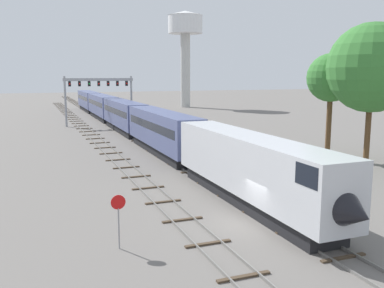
{
  "coord_description": "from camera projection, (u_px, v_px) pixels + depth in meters",
  "views": [
    {
      "loc": [
        -11.98,
        -21.57,
        8.92
      ],
      "look_at": [
        1.0,
        12.0,
        3.0
      ],
      "focal_mm": 39.64,
      "sensor_mm": 36.0,
      "label": 1
    }
  ],
  "objects": [
    {
      "name": "trackside_tree_mid",
      "position": [
        372.0,
        68.0,
        41.13
      ],
      "size": [
        8.73,
        8.73,
        13.93
      ],
      "color": "brown",
      "rests_on": "ground"
    },
    {
      "name": "water_tower",
      "position": [
        185.0,
        32.0,
        114.12
      ],
      "size": [
        9.42,
        9.42,
        25.76
      ],
      "color": "beige",
      "rests_on": "ground"
    },
    {
      "name": "track_main",
      "position": [
        107.0,
        121.0,
        81.49
      ],
      "size": [
        2.6,
        200.0,
        0.16
      ],
      "color": "slate",
      "rests_on": "ground"
    },
    {
      "name": "signal_gantry",
      "position": [
        99.0,
        89.0,
        74.16
      ],
      "size": [
        12.1,
        0.49,
        8.64
      ],
      "color": "#999BA0",
      "rests_on": "ground"
    },
    {
      "name": "track_near",
      "position": [
        93.0,
        137.0,
        61.12
      ],
      "size": [
        2.6,
        160.0,
        0.16
      ],
      "color": "slate",
      "rests_on": "ground"
    },
    {
      "name": "ground_plane",
      "position": [
        248.0,
        224.0,
        25.57
      ],
      "size": [
        400.0,
        400.0,
        0.0
      ],
      "primitive_type": "plane",
      "color": "slate"
    },
    {
      "name": "passenger_train",
      "position": [
        123.0,
        115.0,
        67.13
      ],
      "size": [
        3.04,
        102.41,
        4.8
      ],
      "color": "silver",
      "rests_on": "ground"
    },
    {
      "name": "stop_sign",
      "position": [
        118.0,
        214.0,
        21.64
      ],
      "size": [
        0.76,
        0.08,
        2.88
      ],
      "color": "gray",
      "rests_on": "ground"
    },
    {
      "name": "trackside_tree_left",
      "position": [
        331.0,
        78.0,
        44.37
      ],
      "size": [
        5.09,
        5.09,
        11.14
      ],
      "color": "brown",
      "rests_on": "ground"
    }
  ]
}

